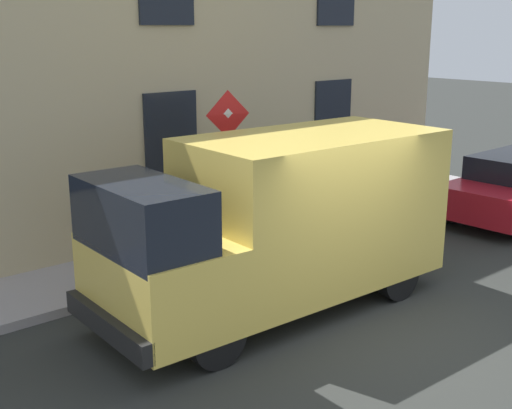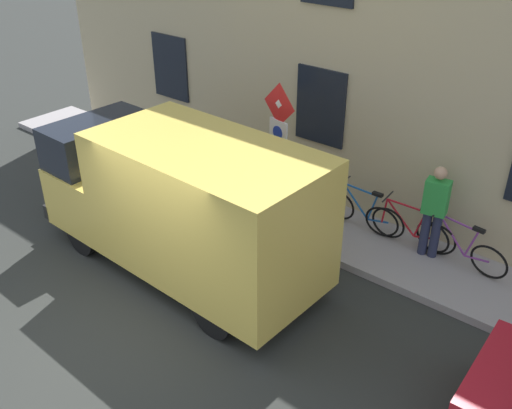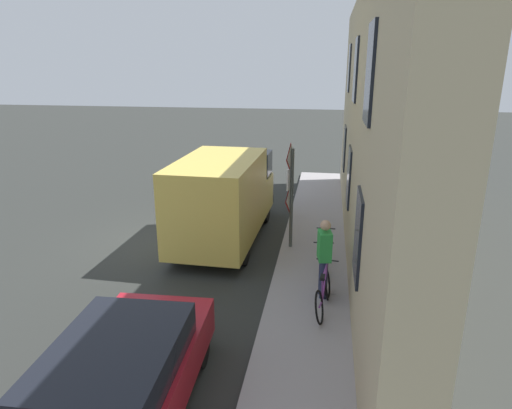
% 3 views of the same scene
% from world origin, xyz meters
% --- Properties ---
extents(ground_plane, '(80.00, 80.00, 0.00)m').
position_xyz_m(ground_plane, '(0.00, 0.00, 0.00)').
color(ground_plane, '#2D2F2B').
extents(sidewalk_slab, '(1.73, 17.37, 0.14)m').
position_xyz_m(sidewalk_slab, '(3.94, 0.00, 0.07)').
color(sidewalk_slab, '#9C9596').
rests_on(sidewalk_slab, ground_plane).
extents(building_facade, '(0.75, 15.37, 6.61)m').
position_xyz_m(building_facade, '(5.15, 0.00, 3.31)').
color(building_facade, tan).
rests_on(building_facade, ground_plane).
extents(sign_post_stacked, '(0.19, 0.55, 2.73)m').
position_xyz_m(sign_post_stacked, '(3.28, -0.13, 1.85)').
color(sign_post_stacked, '#474C47').
rests_on(sign_post_stacked, sidewalk_slab).
extents(delivery_van, '(2.14, 5.38, 2.50)m').
position_xyz_m(delivery_van, '(1.37, 0.40, 1.33)').
color(delivery_van, '#EAC854').
rests_on(delivery_van, ground_plane).
extents(parked_hatchback, '(1.90, 4.06, 1.38)m').
position_xyz_m(parked_hatchback, '(1.53, -6.65, 0.73)').
color(parked_hatchback, '#AC1723').
rests_on(parked_hatchback, ground_plane).
extents(bicycle_purple, '(0.47, 1.72, 0.89)m').
position_xyz_m(bicycle_purple, '(4.26, -3.30, 0.51)').
color(bicycle_purple, black).
rests_on(bicycle_purple, sidewalk_slab).
extents(bicycle_red, '(0.46, 1.72, 0.89)m').
position_xyz_m(bicycle_red, '(4.26, -2.36, 0.51)').
color(bicycle_red, black).
rests_on(bicycle_red, sidewalk_slab).
extents(bicycle_blue, '(0.46, 1.71, 0.89)m').
position_xyz_m(bicycle_blue, '(4.26, -1.42, 0.51)').
color(bicycle_blue, black).
rests_on(bicycle_blue, sidewalk_slab).
extents(pedestrian, '(0.32, 0.44, 1.72)m').
position_xyz_m(pedestrian, '(4.24, -2.76, 1.07)').
color(pedestrian, '#262B47').
rests_on(pedestrian, sidewalk_slab).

